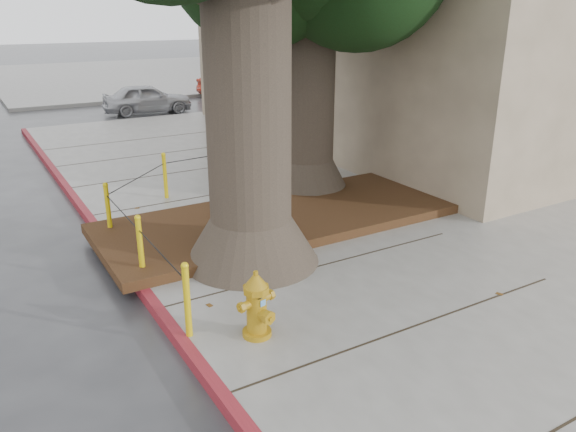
{
  "coord_description": "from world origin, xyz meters",
  "views": [
    {
      "loc": [
        -3.82,
        -4.3,
        3.75
      ],
      "look_at": [
        -0.14,
        1.89,
        1.1
      ],
      "focal_mm": 35.0,
      "sensor_mm": 36.0,
      "label": 1
    }
  ],
  "objects": [
    {
      "name": "sidewalk_far",
      "position": [
        6.0,
        30.0,
        0.07
      ],
      "size": [
        16.0,
        20.0,
        0.15
      ],
      "primitive_type": "cube",
      "color": "slate",
      "rests_on": "ground"
    },
    {
      "name": "car_red",
      "position": [
        7.6,
        19.53,
        0.58
      ],
      "size": [
        3.65,
        1.56,
        1.17
      ],
      "primitive_type": "imported",
      "rotation": [
        0.0,
        0.0,
        1.66
      ],
      "color": "maroon",
      "rests_on": "ground"
    },
    {
      "name": "planter_bed",
      "position": [
        0.9,
        3.9,
        0.23
      ],
      "size": [
        6.4,
        2.6,
        0.16
      ],
      "primitive_type": "cube",
      "color": "black",
      "rests_on": "sidewalk_main"
    },
    {
      "name": "car_silver",
      "position": [
        2.6,
        17.05,
        0.56
      ],
      "size": [
        3.44,
        1.71,
        1.13
      ],
      "primitive_type": "imported",
      "rotation": [
        0.0,
        0.0,
        1.45
      ],
      "color": "#AFB0B5",
      "rests_on": "ground"
    },
    {
      "name": "curb_red",
      "position": [
        -2.0,
        2.5,
        0.07
      ],
      "size": [
        0.14,
        26.0,
        0.16
      ],
      "primitive_type": "cube",
      "color": "maroon",
      "rests_on": "ground"
    },
    {
      "name": "fire_hydrant",
      "position": [
        -1.21,
        0.79,
        0.55
      ],
      "size": [
        0.44,
        0.42,
        0.83
      ],
      "rotation": [
        0.0,
        0.0,
        0.22
      ],
      "color": "#B18112",
      "rests_on": "sidewalk_main"
    },
    {
      "name": "ground",
      "position": [
        0.0,
        0.0,
        0.0
      ],
      "size": [
        140.0,
        140.0,
        0.0
      ],
      "primitive_type": "plane",
      "color": "#28282B",
      "rests_on": "ground"
    },
    {
      "name": "sidewalk_main",
      "position": [
        6.0,
        2.5,
        0.07
      ],
      "size": [
        16.0,
        26.0,
        0.15
      ],
      "primitive_type": "cube",
      "color": "slate",
      "rests_on": "ground"
    },
    {
      "name": "bollard_ring",
      "position": [
        -0.87,
        4.38,
        0.66
      ],
      "size": [
        3.79,
        5.39,
        0.95
      ],
      "color": "#DBBA0C",
      "rests_on": "sidewalk_main"
    }
  ]
}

